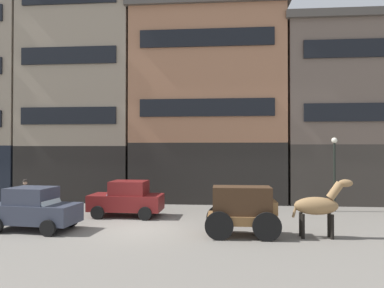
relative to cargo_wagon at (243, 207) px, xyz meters
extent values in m
plane|color=slate|center=(-4.38, 0.75, -1.15)|extent=(120.00, 120.00, 0.00)
cube|color=black|center=(-10.61, 10.20, 0.69)|extent=(7.48, 5.74, 3.67)
cube|color=gray|center=(-10.61, 10.20, 8.36)|extent=(7.48, 5.74, 11.67)
cube|color=black|center=(-10.61, 7.27, 4.47)|extent=(6.29, 0.12, 1.10)
cube|color=black|center=(-10.61, 7.27, 8.36)|extent=(6.29, 0.12, 1.10)
cube|color=black|center=(-1.72, 10.20, 0.79)|extent=(9.98, 5.74, 3.87)
cube|color=#9E6B4C|center=(-1.72, 10.20, 7.09)|extent=(9.98, 5.74, 8.74)
cube|color=#47423D|center=(-1.72, 10.20, 11.71)|extent=(10.48, 6.24, 0.50)
cube|color=black|center=(-1.72, 7.27, 4.91)|extent=(8.39, 0.12, 1.10)
cube|color=black|center=(-1.72, 7.27, 9.28)|extent=(8.39, 0.12, 1.10)
cube|color=#38332D|center=(8.35, 10.20, 0.73)|extent=(9.87, 5.74, 3.76)
cube|color=#66564C|center=(8.35, 10.20, 6.47)|extent=(9.87, 5.74, 7.72)
cube|color=#47423D|center=(8.35, 10.20, 10.58)|extent=(10.37, 6.24, 0.50)
cube|color=black|center=(8.35, 7.27, 4.54)|extent=(8.29, 0.12, 1.10)
cube|color=black|center=(8.35, 7.27, 8.40)|extent=(8.29, 0.12, 1.10)
cube|color=brown|center=(-0.05, 0.00, -0.45)|extent=(2.71, 1.32, 0.36)
cube|color=#3D2819|center=(-0.05, 0.00, 0.28)|extent=(2.30, 1.12, 1.10)
cube|color=brown|center=(1.10, -0.01, 0.03)|extent=(0.41, 1.04, 0.50)
cylinder|color=black|center=(0.85, 0.70, -0.60)|extent=(1.10, 0.09, 1.10)
cylinder|color=black|center=(0.84, -0.72, -0.60)|extent=(1.10, 0.09, 1.10)
cylinder|color=black|center=(-0.95, 0.72, -0.60)|extent=(1.10, 0.09, 1.10)
cylinder|color=black|center=(-0.96, -0.70, -0.60)|extent=(1.10, 0.09, 1.10)
ellipsoid|color=#937047|center=(2.85, 0.00, 0.10)|extent=(1.70, 0.61, 0.70)
cylinder|color=#937047|center=(3.57, 0.00, 0.70)|extent=(0.67, 0.32, 0.76)
ellipsoid|color=#937047|center=(3.97, -0.01, 1.00)|extent=(0.56, 0.24, 0.30)
cylinder|color=#937047|center=(2.04, 0.01, -0.05)|extent=(0.27, 0.10, 0.65)
cylinder|color=black|center=(3.40, 0.18, -0.67)|extent=(0.14, 0.14, 0.95)
cylinder|color=black|center=(3.40, -0.18, -0.67)|extent=(0.14, 0.14, 0.95)
cylinder|color=black|center=(2.30, 0.18, -0.67)|extent=(0.14, 0.14, 0.95)
cylinder|color=black|center=(2.30, -0.18, -0.67)|extent=(0.14, 0.14, 0.95)
cube|color=#333847|center=(-8.85, 0.32, -0.42)|extent=(3.85, 1.99, 0.80)
cube|color=#333847|center=(-9.00, 0.34, 0.33)|extent=(1.94, 1.63, 0.70)
cube|color=silver|center=(-8.16, 0.25, 0.20)|extent=(0.47, 1.34, 0.56)
cylinder|color=black|center=(-7.57, 1.03, -0.82)|extent=(0.68, 0.25, 0.66)
cylinder|color=black|center=(-7.75, -0.64, -0.82)|extent=(0.68, 0.25, 0.66)
cylinder|color=black|center=(-9.95, 1.29, -0.82)|extent=(0.68, 0.25, 0.66)
cube|color=maroon|center=(-5.72, 3.48, -0.42)|extent=(3.75, 1.72, 0.80)
cube|color=maroon|center=(-5.57, 3.47, 0.33)|extent=(1.85, 1.50, 0.70)
cube|color=silver|center=(-6.42, 3.50, 0.20)|extent=(0.38, 1.32, 0.56)
cylinder|color=black|center=(-6.95, 2.67, -0.82)|extent=(0.67, 0.20, 0.66)
cylinder|color=black|center=(-6.90, 4.35, -0.82)|extent=(0.67, 0.20, 0.66)
cylinder|color=black|center=(-4.55, 2.60, -0.82)|extent=(0.67, 0.20, 0.66)
cylinder|color=black|center=(-4.50, 4.28, -0.82)|extent=(0.67, 0.20, 0.66)
cylinder|color=#38332D|center=(-11.71, 4.20, -0.72)|extent=(0.16, 0.16, 0.85)
cylinder|color=#38332D|center=(-11.51, 4.20, -0.72)|extent=(0.16, 0.16, 0.85)
cylinder|color=#38332D|center=(-11.61, 4.20, 0.01)|extent=(0.44, 0.44, 0.62)
sphere|color=tan|center=(-11.61, 4.20, 0.45)|extent=(0.22, 0.22, 0.22)
cylinder|color=#38332D|center=(-11.61, 4.20, 0.55)|extent=(0.28, 0.28, 0.02)
cylinder|color=#38332D|center=(-11.61, 4.20, 0.60)|extent=(0.18, 0.18, 0.09)
cylinder|color=black|center=(5.48, 5.74, 0.75)|extent=(0.12, 0.12, 3.80)
sphere|color=silver|center=(5.48, 5.74, 2.81)|extent=(0.32, 0.32, 0.32)
camera|label=1|loc=(-0.98, -13.55, 2.35)|focal=31.42mm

